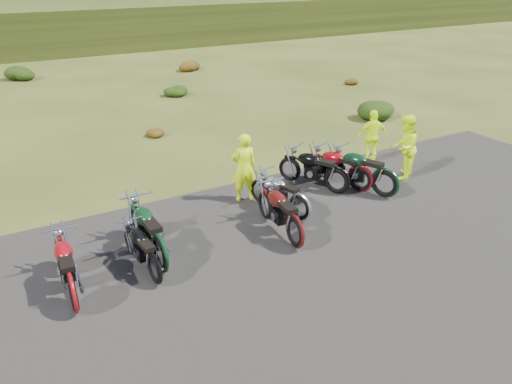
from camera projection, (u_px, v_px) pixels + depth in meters
ground at (311, 250)px, 10.96m from camera, size 300.00×300.00×0.00m
gravel_pad at (373, 298)px, 9.38m from camera, size 20.00×12.00×0.04m
hill_slope at (23, 25)px, 50.35m from camera, size 300.00×45.97×9.37m
shrub_3 at (21, 71)px, 26.53m from camera, size 1.56×1.56×0.92m
shrub_4 at (153, 131)px, 17.93m from camera, size 0.77×0.77×0.45m
shrub_5 at (175, 90)px, 23.38m from camera, size 1.03×1.03×0.61m
shrub_6 at (188, 64)px, 28.83m from camera, size 1.30×1.30×0.77m
shrub_7 at (377, 106)px, 20.10m from camera, size 1.56×1.56×0.92m
shrub_8 at (349, 80)px, 25.68m from camera, size 0.77×0.77×0.45m
motorcycle_0 at (156, 284)px, 9.80m from camera, size 0.75×1.91×0.98m
motorcycle_1 at (76, 311)px, 9.03m from camera, size 0.84×2.17×1.12m
motorcycle_2 at (162, 271)px, 10.20m from camera, size 0.79×2.31×1.21m
motorcycle_3 at (299, 221)px, 12.18m from camera, size 1.19×2.11×1.05m
motorcycle_4 at (294, 248)px, 11.03m from camera, size 0.92×2.26×1.15m
motorcycle_5 at (336, 194)px, 13.58m from camera, size 1.63×2.30×1.15m
motorcycle_6 at (359, 192)px, 13.70m from camera, size 1.52×2.28×1.14m
motorcycle_7 at (383, 198)px, 13.36m from camera, size 1.57×2.45×1.22m
person_middle at (244, 168)px, 12.85m from camera, size 0.74×0.56×1.82m
person_right_a at (404, 148)px, 14.19m from camera, size 1.15×1.09×1.87m
person_right_b at (372, 137)px, 15.40m from camera, size 1.05×0.68×1.66m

